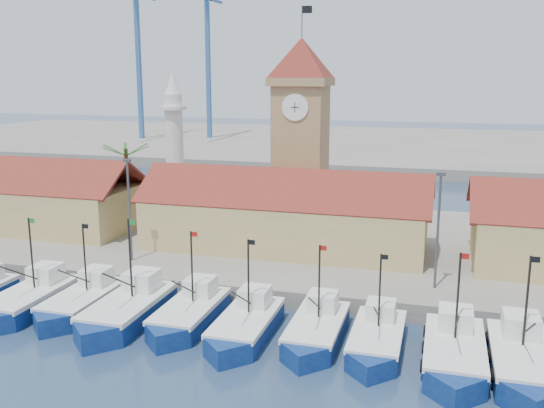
% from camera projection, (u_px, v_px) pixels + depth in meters
% --- Properties ---
extents(ground, '(400.00, 400.00, 0.00)m').
position_uv_depth(ground, '(208.00, 350.00, 39.54)').
color(ground, '#1C304B').
rests_on(ground, ground).
extents(quay, '(140.00, 32.00, 1.50)m').
position_uv_depth(quay, '(295.00, 243.00, 61.95)').
color(quay, gray).
rests_on(quay, ground).
extents(terminal, '(240.00, 80.00, 2.00)m').
position_uv_depth(terminal, '(382.00, 146.00, 142.75)').
color(terminal, gray).
rests_on(terminal, ground).
extents(boat_1, '(3.62, 9.92, 7.50)m').
position_uv_depth(boat_1, '(28.00, 302.00, 45.89)').
color(boat_1, navy).
rests_on(boat_1, ground).
extents(boat_2, '(3.44, 9.42, 7.13)m').
position_uv_depth(boat_2, '(81.00, 304.00, 45.60)').
color(boat_2, navy).
rests_on(boat_2, ground).
extents(boat_3, '(3.84, 10.51, 7.95)m').
position_uv_depth(boat_3, '(126.00, 312.00, 43.73)').
color(boat_3, navy).
rests_on(boat_3, ground).
extents(boat_4, '(3.45, 9.44, 7.14)m').
position_uv_depth(boat_4, '(188.00, 316.00, 43.32)').
color(boat_4, navy).
rests_on(boat_4, ground).
extents(boat_5, '(3.44, 9.44, 7.14)m').
position_uv_depth(boat_5, '(245.00, 328.00, 41.27)').
color(boat_5, navy).
rests_on(boat_5, ground).
extents(boat_6, '(3.35, 9.16, 6.93)m').
position_uv_depth(boat_6, '(316.00, 332.00, 40.57)').
color(boat_6, navy).
rests_on(boat_6, ground).
extents(boat_7, '(3.25, 8.90, 6.74)m').
position_uv_depth(boat_7, '(377.00, 342.00, 39.21)').
color(boat_7, navy).
rests_on(boat_7, ground).
extents(boat_8, '(3.63, 9.93, 7.52)m').
position_uv_depth(boat_8, '(454.00, 356.00, 37.01)').
color(boat_8, navy).
rests_on(boat_8, ground).
extents(boat_9, '(3.70, 10.13, 7.67)m').
position_uv_depth(boat_9, '(523.00, 365.00, 35.90)').
color(boat_9, navy).
rests_on(boat_9, ground).
extents(hall_left, '(31.20, 10.13, 7.61)m').
position_uv_depth(hall_left, '(2.00, 202.00, 66.07)').
color(hall_left, tan).
rests_on(hall_left, quay).
extents(hall_center, '(27.04, 10.13, 7.61)m').
position_uv_depth(hall_center, '(286.00, 221.00, 57.51)').
color(hall_center, tan).
rests_on(hall_center, quay).
extents(clock_tower, '(5.80, 5.80, 22.70)m').
position_uv_depth(clock_tower, '(301.00, 131.00, 61.46)').
color(clock_tower, '#9D8550').
rests_on(clock_tower, quay).
extents(minaret, '(3.00, 3.00, 16.30)m').
position_uv_depth(minaret, '(174.00, 146.00, 67.83)').
color(minaret, silver).
rests_on(minaret, quay).
extents(palm_tree, '(5.60, 5.03, 8.39)m').
position_uv_depth(palm_tree, '(127.00, 178.00, 68.03)').
color(palm_tree, brown).
rests_on(palm_tree, quay).
extents(lamp_posts, '(80.70, 0.25, 9.03)m').
position_uv_depth(lamp_posts, '(267.00, 214.00, 49.33)').
color(lamp_posts, '#3F3F44').
rests_on(lamp_posts, quay).
extents(crane_blue_far, '(1.00, 32.43, 42.01)m').
position_uv_depth(crane_blue_far, '(135.00, 41.00, 144.45)').
color(crane_blue_far, '#325E99').
rests_on(crane_blue_far, terminal).
extents(crane_blue_near, '(1.00, 33.96, 41.43)m').
position_uv_depth(crane_blue_near, '(205.00, 42.00, 145.71)').
color(crane_blue_near, '#325E99').
rests_on(crane_blue_near, terminal).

